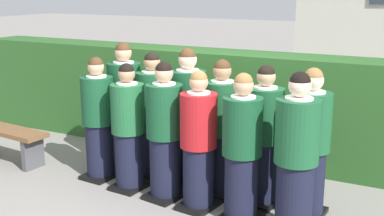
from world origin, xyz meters
TOP-DOWN VIEW (x-y plane):
  - ground_plane at (0.00, 0.00)m, footprint 60.00×60.00m
  - student_front_row_0 at (-1.29, 0.18)m, footprint 0.40×0.47m
  - student_front_row_1 at (-0.76, 0.06)m, footprint 0.40×0.46m
  - student_front_row_2 at (-0.24, 0.02)m, footprint 0.44×0.51m
  - student_in_red_blazer at (0.23, -0.04)m, footprint 0.40×0.48m
  - student_front_row_4 at (0.75, -0.10)m, footprint 0.44×0.51m
  - student_front_row_5 at (1.33, -0.16)m, footprint 0.45×0.55m
  - student_rear_row_0 at (-1.21, 0.64)m, footprint 0.44×0.53m
  - student_rear_row_1 at (-0.75, 0.60)m, footprint 0.42×0.50m
  - student_rear_row_2 at (-0.20, 0.51)m, footprint 0.46×0.56m
  - student_rear_row_3 at (0.28, 0.43)m, footprint 0.42×0.53m
  - student_rear_row_4 at (0.81, 0.40)m, footprint 0.41×0.49m
  - student_rear_row_5 at (1.34, 0.31)m, footprint 0.42×0.51m
  - hedge at (0.00, 1.79)m, footprint 9.31×0.70m
  - wooden_bench at (-2.84, 0.07)m, footprint 1.43×0.49m

SIDE VIEW (x-z plane):
  - ground_plane at x=0.00m, z-range 0.00..0.00m
  - wooden_bench at x=-2.84m, z-range 0.11..0.59m
  - student_front_row_1 at x=-0.76m, z-range -0.04..1.49m
  - student_in_red_blazer at x=0.23m, z-range -0.04..1.50m
  - student_front_row_0 at x=-1.29m, z-range -0.04..1.52m
  - student_front_row_4 at x=0.75m, z-range -0.04..1.53m
  - hedge at x=0.00m, z-range 0.00..1.50m
  - student_rear_row_4 at x=0.81m, z-range -0.04..1.54m
  - student_front_row_2 at x=-0.24m, z-range -0.04..1.55m
  - student_rear_row_3 at x=0.28m, z-range -0.04..1.56m
  - student_rear_row_1 at x=-0.75m, z-range -0.04..1.56m
  - student_rear_row_5 at x=1.34m, z-range -0.04..1.56m
  - student_front_row_5 at x=1.33m, z-range -0.04..1.59m
  - student_rear_row_2 at x=-0.20m, z-range -0.04..1.65m
  - student_rear_row_0 at x=-1.21m, z-range -0.04..1.65m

